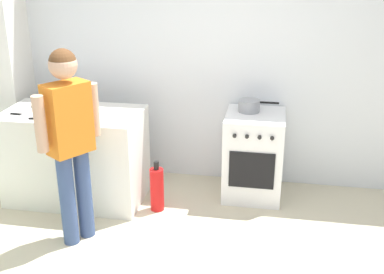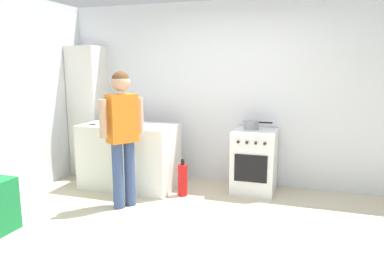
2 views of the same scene
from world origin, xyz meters
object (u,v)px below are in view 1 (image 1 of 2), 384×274
Objects in this scene: knife_utility at (41,119)px; knife_bread at (48,105)px; fire_extinguisher at (157,189)px; pot at (249,106)px; knife_carving at (25,115)px; larder_cabinet at (4,84)px; person at (70,132)px; oven_left at (254,155)px.

knife_utility and knife_bread have the same top height.
pot is at bearing 34.85° from fire_extinguisher.
knife_carving is 1.07× the size of knife_bread.
knife_carving reaches higher than fire_extinguisher.
knife_utility is at bearing -21.49° from knife_carving.
fire_extinguisher is 0.25× the size of larder_cabinet.
pot is 0.24× the size of person.
knife_utility is at bearing -171.91° from fire_extinguisher.
knife_carving is at bearing -165.27° from oven_left.
fire_extinguisher is at bearing 8.09° from knife_utility.
larder_cabinet is (-0.77, 0.72, 0.10)m from knife_utility.
pot is 1.96m from knife_bread.
oven_left is 1.70× the size of fire_extinguisher.
oven_left is 2.74× the size of knife_bread.
knife_bread is at bearing -171.02° from pot.
pot is at bearing 40.69° from person.
knife_utility is 1.23m from fire_extinguisher.
fire_extinguisher is at bearing -151.22° from oven_left.
pot is 2.10m from knife_carving.
knife_utility is (0.19, -0.08, 0.00)m from knife_carving.
pot is at bearing 17.31° from knife_carving.
larder_cabinet is (-2.65, 0.10, 0.57)m from oven_left.
oven_left is 0.52× the size of person.
pot is at bearing -0.49° from larder_cabinet.
larder_cabinet is at bearing 177.79° from oven_left.
knife_carving is 0.66× the size of fire_extinguisher.
pot is 1.18× the size of knife_carving.
knife_carving is 1.39m from fire_extinguisher.
person is 1.11m from fire_extinguisher.
knife_bread is (-2.01, -0.23, 0.48)m from oven_left.
fire_extinguisher is (-0.87, -0.48, -0.21)m from oven_left.
knife_carving is 0.87m from larder_cabinet.
person is (-1.34, -1.15, 0.07)m from pot.
pot is (-0.07, 0.08, 0.48)m from oven_left.
larder_cabinet is (-1.24, 1.18, 0.02)m from person.
oven_left is at bearing 14.73° from knife_carving.
knife_bread is 1.35m from fire_extinguisher.
larder_cabinet is at bearing 161.95° from fire_extinguisher.
knife_bread is (-1.94, -0.31, -0.00)m from pot.
knife_bread is at bearing 167.53° from fire_extinguisher.
knife_carving is 0.33m from knife_bread.
knife_utility is 0.41m from knife_bread.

